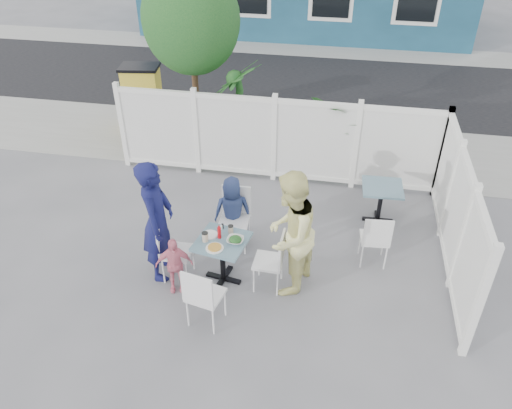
% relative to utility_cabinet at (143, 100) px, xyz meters
% --- Properties ---
extents(ground, '(80.00, 80.00, 0.00)m').
position_rel_utility_cabinet_xyz_m(ground, '(3.03, -4.00, -0.69)').
color(ground, slate).
extents(near_sidewalk, '(24.00, 2.60, 0.01)m').
position_rel_utility_cabinet_xyz_m(near_sidewalk, '(3.03, -0.20, -0.69)').
color(near_sidewalk, gray).
rests_on(near_sidewalk, ground).
extents(street, '(24.00, 5.00, 0.01)m').
position_rel_utility_cabinet_xyz_m(street, '(3.03, 3.50, -0.69)').
color(street, black).
rests_on(street, ground).
extents(far_sidewalk, '(24.00, 1.60, 0.01)m').
position_rel_utility_cabinet_xyz_m(far_sidewalk, '(3.03, 6.60, -0.69)').
color(far_sidewalk, gray).
rests_on(far_sidewalk, ground).
extents(fence_back, '(5.86, 0.08, 1.60)m').
position_rel_utility_cabinet_xyz_m(fence_back, '(3.13, -1.60, 0.09)').
color(fence_back, white).
rests_on(fence_back, ground).
extents(fence_right, '(0.08, 3.66, 1.60)m').
position_rel_utility_cabinet_xyz_m(fence_right, '(6.03, -3.40, 0.09)').
color(fence_right, white).
rests_on(fence_right, ground).
extents(tree, '(1.80, 1.62, 3.59)m').
position_rel_utility_cabinet_xyz_m(tree, '(1.43, -0.70, 1.90)').
color(tree, '#382316').
rests_on(tree, ground).
extents(utility_cabinet, '(0.81, 0.63, 1.38)m').
position_rel_utility_cabinet_xyz_m(utility_cabinet, '(0.00, 0.00, 0.00)').
color(utility_cabinet, gold).
rests_on(utility_cabinet, ground).
extents(potted_shrub_a, '(1.17, 1.17, 1.96)m').
position_rel_utility_cabinet_xyz_m(potted_shrub_a, '(2.35, -0.90, 0.29)').
color(potted_shrub_a, '#14451B').
rests_on(potted_shrub_a, ground).
extents(potted_shrub_b, '(1.83, 1.85, 1.55)m').
position_rel_utility_cabinet_xyz_m(potted_shrub_b, '(4.24, -1.00, 0.08)').
color(potted_shrub_b, '#14451B').
rests_on(potted_shrub_b, ground).
extents(main_table, '(0.77, 0.77, 0.70)m').
position_rel_utility_cabinet_xyz_m(main_table, '(2.88, -4.47, -0.15)').
color(main_table, '#466E7C').
rests_on(main_table, ground).
extents(spare_table, '(0.66, 0.66, 0.67)m').
position_rel_utility_cabinet_xyz_m(spare_table, '(5.05, -2.60, -0.17)').
color(spare_table, '#466E7C').
rests_on(spare_table, ground).
extents(chair_left, '(0.40, 0.42, 0.90)m').
position_rel_utility_cabinet_xyz_m(chair_left, '(2.17, -4.52, -0.17)').
color(chair_left, white).
rests_on(chair_left, ground).
extents(chair_right, '(0.40, 0.41, 0.89)m').
position_rel_utility_cabinet_xyz_m(chair_right, '(3.60, -4.47, -0.17)').
color(chair_right, white).
rests_on(chair_right, ground).
extents(chair_back, '(0.45, 0.44, 0.97)m').
position_rel_utility_cabinet_xyz_m(chair_back, '(2.87, -3.61, -0.13)').
color(chair_back, white).
rests_on(chair_back, ground).
extents(chair_near, '(0.49, 0.48, 0.92)m').
position_rel_utility_cabinet_xyz_m(chair_near, '(2.85, -5.35, -0.15)').
color(chair_near, white).
rests_on(chair_near, ground).
extents(chair_spare, '(0.43, 0.42, 0.88)m').
position_rel_utility_cabinet_xyz_m(chair_spare, '(4.95, -3.75, -0.18)').
color(chair_spare, white).
rests_on(chair_spare, ground).
extents(man, '(0.52, 0.71, 1.81)m').
position_rel_utility_cabinet_xyz_m(man, '(1.99, -4.47, 0.21)').
color(man, '#121548').
rests_on(man, ground).
extents(woman, '(0.89, 1.02, 1.80)m').
position_rel_utility_cabinet_xyz_m(woman, '(3.79, -4.42, 0.21)').
color(woman, '#F3ED51').
rests_on(woman, ground).
extents(boy, '(0.64, 0.51, 1.14)m').
position_rel_utility_cabinet_xyz_m(boy, '(2.82, -3.60, -0.12)').
color(boy, navy).
rests_on(boy, ground).
extents(toddler, '(0.55, 0.35, 0.86)m').
position_rel_utility_cabinet_xyz_m(toddler, '(2.29, -4.78, -0.26)').
color(toddler, pink).
rests_on(toddler, ground).
extents(plate_main, '(0.24, 0.24, 0.02)m').
position_rel_utility_cabinet_xyz_m(plate_main, '(2.83, -4.66, 0.02)').
color(plate_main, white).
rests_on(plate_main, main_table).
extents(plate_side, '(0.22, 0.22, 0.01)m').
position_rel_utility_cabinet_xyz_m(plate_side, '(2.69, -4.39, 0.02)').
color(plate_side, white).
rests_on(plate_side, main_table).
extents(salad_bowl, '(0.23, 0.23, 0.06)m').
position_rel_utility_cabinet_xyz_m(salad_bowl, '(3.07, -4.47, 0.04)').
color(salad_bowl, white).
rests_on(salad_bowl, main_table).
extents(coffee_cup_a, '(0.08, 0.08, 0.12)m').
position_rel_utility_cabinet_xyz_m(coffee_cup_a, '(2.67, -4.52, 0.07)').
color(coffee_cup_a, beige).
rests_on(coffee_cup_a, main_table).
extents(coffee_cup_b, '(0.07, 0.07, 0.11)m').
position_rel_utility_cabinet_xyz_m(coffee_cup_b, '(2.96, -4.28, 0.07)').
color(coffee_cup_b, beige).
rests_on(coffee_cup_b, main_table).
extents(ketchup_bottle, '(0.05, 0.05, 0.17)m').
position_rel_utility_cabinet_xyz_m(ketchup_bottle, '(2.84, -4.42, 0.09)').
color(ketchup_bottle, '#B80B11').
rests_on(ketchup_bottle, main_table).
extents(salt_shaker, '(0.03, 0.03, 0.07)m').
position_rel_utility_cabinet_xyz_m(salt_shaker, '(2.82, -4.23, 0.04)').
color(salt_shaker, white).
rests_on(salt_shaker, main_table).
extents(pepper_shaker, '(0.03, 0.03, 0.07)m').
position_rel_utility_cabinet_xyz_m(pepper_shaker, '(2.83, -4.20, 0.05)').
color(pepper_shaker, black).
rests_on(pepper_shaker, main_table).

